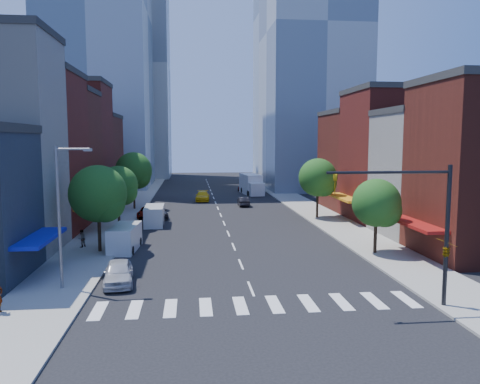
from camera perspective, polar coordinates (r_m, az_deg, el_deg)
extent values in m
plane|color=black|center=(30.66, 1.34, -11.71)|extent=(220.00, 220.00, 0.00)
cube|color=gray|center=(70.09, -13.17, -1.58)|extent=(5.00, 120.00, 0.15)
cube|color=gray|center=(71.43, 7.16, -1.31)|extent=(5.00, 120.00, 0.15)
cube|color=silver|center=(27.84, 2.16, -13.60)|extent=(19.00, 3.00, 0.01)
cube|color=#5E1B16|center=(52.34, -25.34, 4.08)|extent=(12.00, 9.00, 16.00)
cube|color=#531D14|center=(60.44, -22.68, 3.94)|extent=(12.00, 8.00, 15.00)
cube|color=#5E1B16|center=(68.61, -20.69, 5.08)|extent=(12.00, 9.00, 17.00)
cube|color=#531D14|center=(77.89, -18.88, 3.77)|extent=(12.00, 10.00, 13.00)
cube|color=#B7B2A9|center=(50.54, 23.32, 1.84)|extent=(12.00, 8.00, 12.00)
cube|color=#5E1B16|center=(58.46, 19.06, 4.02)|extent=(12.00, 10.00, 15.00)
cube|color=#531D14|center=(67.68, 15.44, 3.55)|extent=(12.00, 10.00, 13.00)
cube|color=#8C99A8|center=(103.76, -17.08, 20.27)|extent=(20.00, 22.00, 70.00)
cube|color=#9EA5AD|center=(96.18, 8.85, 18.55)|extent=(18.00, 20.00, 60.00)
cube|color=#8C99A8|center=(121.15, 7.91, 20.83)|extent=(22.00, 22.00, 80.00)
cube|color=#9EA5AD|center=(126.09, -12.90, 14.59)|extent=(18.00, 18.00, 56.00)
cylinder|color=black|center=(28.78, 23.91, -4.92)|extent=(0.24, 0.24, 8.00)
cylinder|color=black|center=(26.74, 17.74, 2.30)|extent=(7.00, 0.16, 0.16)
imported|color=gold|center=(25.72, 11.57, 0.98)|extent=(0.22, 0.18, 1.10)
imported|color=gold|center=(28.93, 23.84, -6.47)|extent=(0.48, 2.24, 0.90)
cylinder|color=slate|center=(31.39, -21.20, -2.98)|extent=(0.20, 0.20, 9.00)
cylinder|color=slate|center=(30.77, -19.71, 4.95)|extent=(2.00, 0.14, 0.14)
cube|color=slate|center=(30.57, -18.07, 4.91)|extent=(0.50, 0.25, 0.18)
cylinder|color=black|center=(41.31, -16.78, -4.25)|extent=(0.28, 0.28, 3.92)
sphere|color=#164D1A|center=(40.89, -16.92, -0.19)|extent=(4.80, 4.80, 4.80)
sphere|color=#164D1A|center=(40.57, -16.13, -1.21)|extent=(3.36, 3.36, 3.36)
cylinder|color=black|center=(52.03, -14.55, -2.20)|extent=(0.28, 0.28, 3.64)
sphere|color=#164D1A|center=(51.71, -14.63, 0.79)|extent=(4.20, 4.20, 4.20)
sphere|color=#164D1A|center=(51.39, -14.00, 0.05)|extent=(2.94, 2.94, 2.94)
cylinder|color=black|center=(65.76, -12.77, -0.17)|extent=(0.28, 0.28, 4.20)
sphere|color=#164D1A|center=(65.49, -12.84, 2.57)|extent=(5.00, 5.00, 5.00)
sphere|color=#164D1A|center=(65.18, -12.33, 1.91)|extent=(3.50, 3.50, 3.50)
cylinder|color=black|center=(40.67, 16.18, -4.79)|extent=(0.28, 0.28, 3.36)
sphere|color=#164D1A|center=(40.27, 16.29, -1.27)|extent=(4.00, 4.00, 4.00)
sphere|color=#164D1A|center=(40.31, 17.21, -2.15)|extent=(2.80, 2.80, 2.80)
cylinder|color=black|center=(57.47, 9.40, -1.15)|extent=(0.28, 0.28, 3.92)
sphere|color=#164D1A|center=(57.17, 9.46, 1.77)|extent=(4.60, 4.60, 4.60)
sphere|color=#164D1A|center=(57.10, 10.10, 1.05)|extent=(3.22, 3.22, 3.22)
imported|color=#B5B4BA|center=(32.38, -14.59, -9.47)|extent=(2.34, 4.80, 1.58)
imported|color=black|center=(42.72, -13.70, -5.73)|extent=(1.89, 4.39, 1.41)
imported|color=#999999|center=(58.80, -11.11, -2.41)|extent=(2.54, 5.10, 1.39)
imported|color=black|center=(58.26, -9.96, -2.38)|extent=(2.87, 5.61, 1.56)
cube|color=silver|center=(41.88, -13.86, -5.46)|extent=(2.45, 5.28, 2.16)
cube|color=black|center=(39.95, -14.46, -5.59)|extent=(1.97, 1.17, 0.92)
cylinder|color=black|center=(40.58, -15.64, -6.92)|extent=(0.32, 0.80, 0.78)
cylinder|color=black|center=(40.17, -13.06, -6.98)|extent=(0.32, 0.80, 0.78)
cylinder|color=black|center=(43.89, -14.53, -5.90)|extent=(0.32, 0.80, 0.78)
cylinder|color=black|center=(43.51, -12.15, -5.94)|extent=(0.32, 0.80, 0.78)
cube|color=silver|center=(53.38, -10.40, -2.86)|extent=(2.13, 5.17, 2.16)
cube|color=black|center=(51.41, -10.54, -2.86)|extent=(1.92, 1.05, 0.92)
cylinder|color=black|center=(51.85, -11.52, -3.96)|extent=(0.27, 0.78, 0.78)
cylinder|color=black|center=(51.73, -9.47, -3.94)|extent=(0.27, 0.78, 0.78)
cylinder|color=black|center=(55.28, -11.23, -3.32)|extent=(0.27, 0.78, 0.78)
cylinder|color=black|center=(55.17, -9.31, -3.30)|extent=(0.27, 0.78, 0.78)
imported|color=yellow|center=(73.80, -4.59, -0.51)|extent=(2.36, 5.28, 1.50)
imported|color=black|center=(67.89, 0.41, -1.15)|extent=(1.47, 4.10, 1.35)
imported|color=#999999|center=(86.86, 0.46, 0.49)|extent=(2.11, 4.15, 1.35)
cube|color=silver|center=(83.25, 1.31, 0.98)|extent=(3.41, 7.39, 3.52)
cube|color=silver|center=(79.27, 2.03, 0.31)|extent=(2.62, 2.23, 2.20)
cylinder|color=black|center=(79.91, 1.03, -0.16)|extent=(0.44, 1.02, 0.99)
cylinder|color=black|center=(80.50, 2.70, -0.11)|extent=(0.44, 1.02, 0.99)
cylinder|color=black|center=(84.70, 0.25, 0.21)|extent=(0.44, 1.02, 0.99)
cylinder|color=black|center=(85.26, 1.83, 0.25)|extent=(0.44, 1.02, 0.99)
imported|color=#999999|center=(43.49, -18.76, -5.39)|extent=(0.90, 0.94, 1.53)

